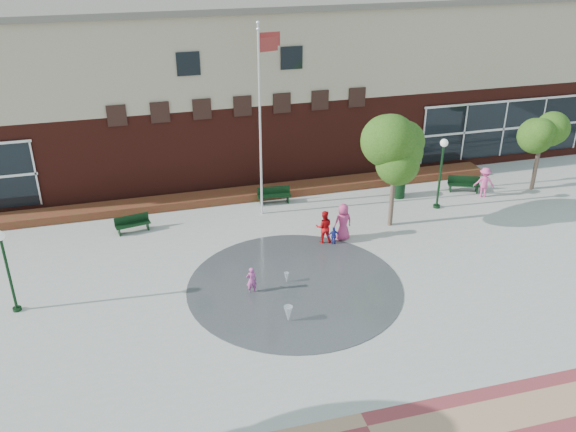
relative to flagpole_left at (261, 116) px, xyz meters
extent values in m
plane|color=#666056|center=(-0.28, -9.63, -4.88)|extent=(120.00, 120.00, 0.00)
cube|color=#A8A8A0|center=(-0.28, -5.63, -4.88)|extent=(46.00, 18.00, 0.01)
cylinder|color=#383A3D|center=(-0.28, -6.63, -4.88)|extent=(8.40, 8.40, 0.01)
cube|color=#501B14|center=(-0.28, 7.87, -2.63)|extent=(44.00, 10.00, 4.50)
cube|color=tan|center=(-0.28, 7.87, 1.87)|extent=(44.00, 10.00, 4.50)
cube|color=black|center=(14.72, 2.85, -2.77)|extent=(10.00, 0.12, 3.19)
cube|color=black|center=(-2.78, 2.85, 1.91)|extent=(1.10, 0.10, 1.10)
cube|color=black|center=(2.22, 2.85, 1.91)|extent=(1.10, 0.10, 1.10)
cube|color=maroon|center=(-0.28, 1.97, -4.88)|extent=(26.00, 1.20, 0.40)
cylinder|color=white|center=(-0.05, -0.01, -0.57)|extent=(0.11, 0.11, 8.63)
sphere|color=white|center=(-0.05, -0.01, 3.80)|extent=(0.17, 0.17, 0.17)
cube|color=#9D2E2C|center=(0.41, 0.11, 3.12)|extent=(0.92, 0.27, 0.58)
cylinder|color=white|center=(0.13, 0.79, -0.50)|extent=(0.11, 0.11, 8.77)
sphere|color=white|center=(0.13, 0.79, 3.94)|extent=(0.18, 0.18, 0.18)
cube|color=#9D2E2C|center=(0.63, 0.83, 3.21)|extent=(1.01, 0.11, 0.62)
cylinder|color=black|center=(-10.54, -5.49, -3.40)|extent=(0.10, 0.10, 2.96)
cylinder|color=black|center=(-10.54, -5.49, -4.81)|extent=(0.31, 0.31, 0.14)
sphere|color=white|center=(-10.54, -5.49, -1.77)|extent=(0.35, 0.35, 0.35)
cylinder|color=black|center=(8.44, -1.64, -3.27)|extent=(0.11, 0.11, 3.22)
cylinder|color=black|center=(8.44, -1.64, -4.81)|extent=(0.34, 0.34, 0.15)
sphere|color=white|center=(8.44, -1.64, -1.49)|extent=(0.38, 0.38, 0.38)
cube|color=black|center=(-6.14, -0.32, -4.49)|extent=(1.62, 0.72, 0.05)
cube|color=black|center=(-6.18, -0.13, -4.29)|extent=(1.54, 0.34, 0.39)
cube|color=black|center=(0.82, 1.00, -4.47)|extent=(1.69, 0.61, 0.06)
cube|color=black|center=(0.84, 1.20, -4.26)|extent=(1.65, 0.20, 0.41)
cube|color=black|center=(10.70, -0.27, -4.48)|extent=(1.68, 1.01, 0.05)
cube|color=black|center=(10.77, -0.08, -4.27)|extent=(1.54, 0.63, 0.41)
cylinder|color=black|center=(7.15, 0.00, -4.39)|extent=(0.60, 0.60, 1.00)
cylinder|color=black|center=(7.15, 0.00, -3.87)|extent=(0.64, 0.64, 0.06)
cylinder|color=#4C3930|center=(5.44, -2.77, -3.32)|extent=(0.21, 0.21, 3.13)
cylinder|color=#4C3930|center=(14.38, -0.90, -3.62)|extent=(0.22, 0.22, 2.53)
cone|color=white|center=(-1.14, -8.80, -4.88)|extent=(0.32, 0.32, 0.63)
cone|color=white|center=(-0.52, -6.29, -4.88)|extent=(0.19, 0.19, 0.42)
imported|color=#C24B9D|center=(-1.98, -6.59, -4.33)|extent=(0.41, 0.27, 1.11)
imported|color=red|center=(1.93, -3.53, -4.12)|extent=(0.86, 0.74, 1.53)
imported|color=#C43972|center=(2.83, -3.47, -4.03)|extent=(0.88, 0.62, 1.71)
imported|color=#2934A5|center=(2.29, -3.84, -4.45)|extent=(0.53, 0.26, 0.87)
imported|color=#E84D95|center=(11.35, -1.05, -4.09)|extent=(1.18, 0.96, 1.59)
camera|label=1|loc=(-5.84, -25.92, 8.16)|focal=38.00mm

